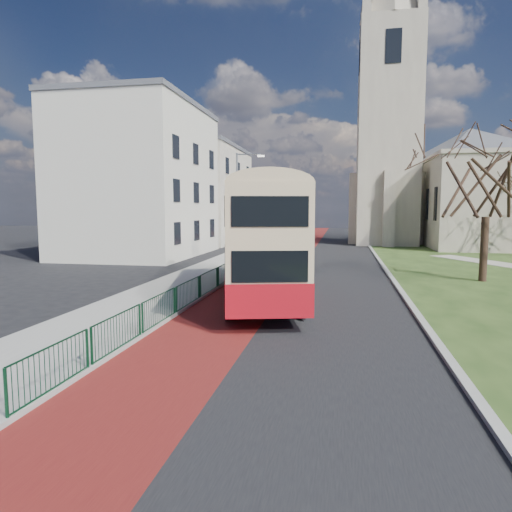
# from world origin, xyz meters

# --- Properties ---
(ground) EXTENTS (160.00, 160.00, 0.00)m
(ground) POSITION_xyz_m (0.00, 0.00, 0.00)
(ground) COLOR black
(ground) RESTS_ON ground
(road_carriageway) EXTENTS (9.00, 120.00, 0.01)m
(road_carriageway) POSITION_xyz_m (1.50, 20.00, 0.01)
(road_carriageway) COLOR black
(road_carriageway) RESTS_ON ground
(bus_lane) EXTENTS (3.40, 120.00, 0.01)m
(bus_lane) POSITION_xyz_m (-1.20, 20.00, 0.01)
(bus_lane) COLOR #591414
(bus_lane) RESTS_ON ground
(pavement_west) EXTENTS (4.00, 120.00, 0.12)m
(pavement_west) POSITION_xyz_m (-5.00, 20.00, 0.06)
(pavement_west) COLOR gray
(pavement_west) RESTS_ON ground
(kerb_west) EXTENTS (0.25, 120.00, 0.13)m
(kerb_west) POSITION_xyz_m (-3.00, 20.00, 0.07)
(kerb_west) COLOR #999993
(kerb_west) RESTS_ON ground
(kerb_east) EXTENTS (0.25, 80.00, 0.13)m
(kerb_east) POSITION_xyz_m (6.10, 22.00, 0.07)
(kerb_east) COLOR #999993
(kerb_east) RESTS_ON ground
(pedestrian_railing) EXTENTS (0.07, 24.00, 1.12)m
(pedestrian_railing) POSITION_xyz_m (-2.95, 4.00, 0.55)
(pedestrian_railing) COLOR #0D3A20
(pedestrian_railing) RESTS_ON ground
(gothic_church) EXTENTS (16.38, 18.00, 40.00)m
(gothic_church) POSITION_xyz_m (12.56, 38.00, 13.13)
(gothic_church) COLOR gray
(gothic_church) RESTS_ON ground
(street_block_near) EXTENTS (10.30, 14.30, 13.00)m
(street_block_near) POSITION_xyz_m (-14.00, 22.00, 6.51)
(street_block_near) COLOR silver
(street_block_near) RESTS_ON ground
(street_block_far) EXTENTS (10.30, 16.30, 11.50)m
(street_block_far) POSITION_xyz_m (-14.00, 38.00, 5.76)
(street_block_far) COLOR #B6AC9A
(street_block_far) RESTS_ON ground
(streetlamp) EXTENTS (2.13, 0.18, 8.00)m
(streetlamp) POSITION_xyz_m (-4.35, 18.00, 4.59)
(streetlamp) COLOR gray
(streetlamp) RESTS_ON pavement_west
(bus) EXTENTS (5.76, 12.61, 5.14)m
(bus) POSITION_xyz_m (-0.48, 4.78, 2.93)
(bus) COLOR #A40F19
(bus) RESTS_ON ground
(winter_tree_near) EXTENTS (7.54, 7.54, 9.21)m
(winter_tree_near) POSITION_xyz_m (10.97, 11.76, 6.42)
(winter_tree_near) COLOR #332219
(winter_tree_near) RESTS_ON grass_green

